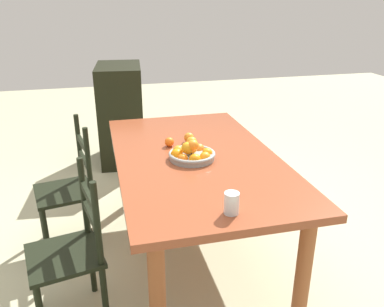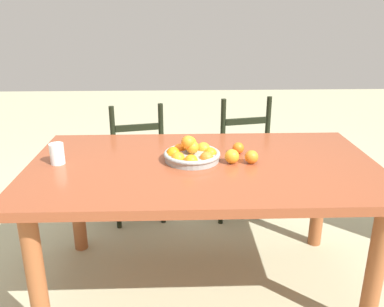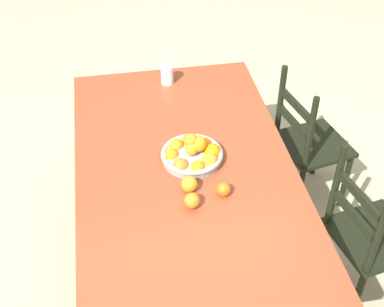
% 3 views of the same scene
% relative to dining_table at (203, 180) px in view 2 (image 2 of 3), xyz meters
% --- Properties ---
extents(ground_plane, '(12.00, 12.00, 0.00)m').
position_rel_dining_table_xyz_m(ground_plane, '(0.00, 0.00, -0.68)').
color(ground_plane, '#B1AF8A').
extents(dining_table, '(1.87, 1.07, 0.78)m').
position_rel_dining_table_xyz_m(dining_table, '(0.00, 0.00, 0.00)').
color(dining_table, brown).
rests_on(dining_table, ground).
extents(chair_near_window, '(0.47, 0.47, 0.93)m').
position_rel_dining_table_xyz_m(chair_near_window, '(-0.45, 0.83, -0.24)').
color(chair_near_window, black).
rests_on(chair_near_window, ground).
extents(chair_by_cabinet, '(0.47, 0.47, 0.97)m').
position_rel_dining_table_xyz_m(chair_by_cabinet, '(0.32, 0.87, -0.23)').
color(chair_by_cabinet, black).
rests_on(chair_by_cabinet, ground).
extents(fruit_bowl, '(0.31, 0.31, 0.15)m').
position_rel_dining_table_xyz_m(fruit_bowl, '(-0.06, 0.05, 0.14)').
color(fruit_bowl, '#949A98').
rests_on(fruit_bowl, dining_table).
extents(orange_loose_0, '(0.07, 0.07, 0.07)m').
position_rel_dining_table_xyz_m(orange_loose_0, '(0.26, -0.01, 0.13)').
color(orange_loose_0, orange).
rests_on(orange_loose_0, dining_table).
extents(orange_loose_1, '(0.08, 0.08, 0.08)m').
position_rel_dining_table_xyz_m(orange_loose_1, '(0.15, -0.01, 0.14)').
color(orange_loose_1, orange).
rests_on(orange_loose_1, dining_table).
extents(orange_loose_2, '(0.07, 0.07, 0.07)m').
position_rel_dining_table_xyz_m(orange_loose_2, '(0.21, 0.14, 0.13)').
color(orange_loose_2, orange).
rests_on(orange_loose_2, dining_table).
extents(drinking_glass, '(0.08, 0.08, 0.11)m').
position_rel_dining_table_xyz_m(drinking_glass, '(-0.78, 0.02, 0.15)').
color(drinking_glass, silver).
rests_on(drinking_glass, dining_table).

